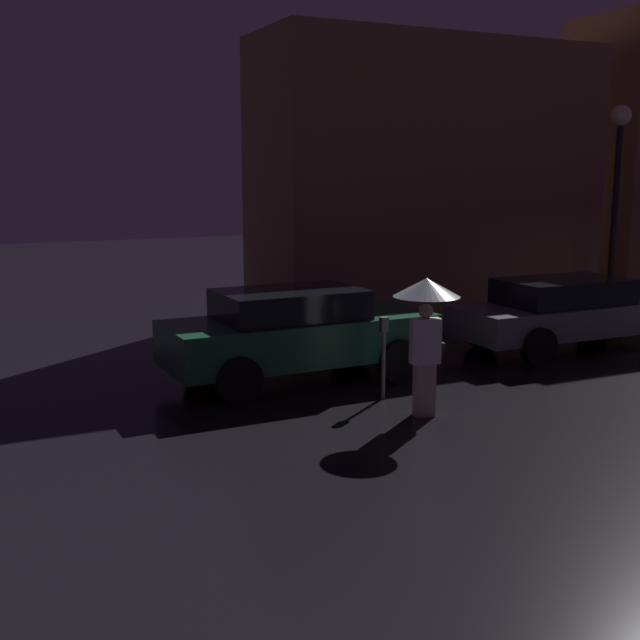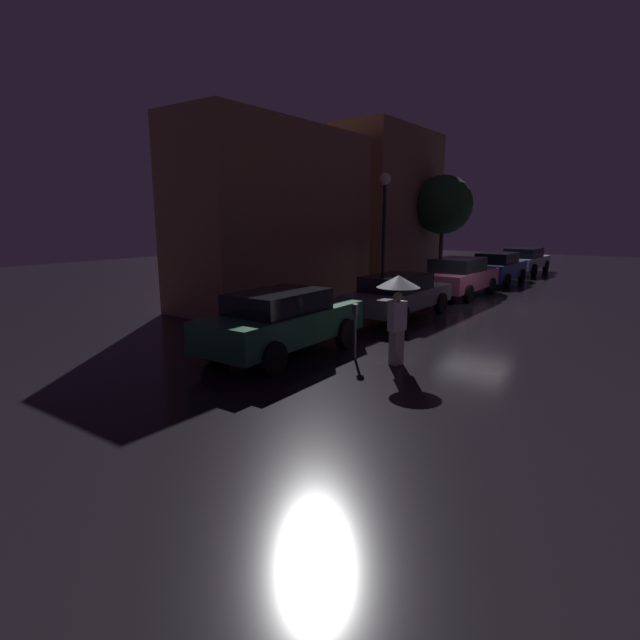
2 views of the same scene
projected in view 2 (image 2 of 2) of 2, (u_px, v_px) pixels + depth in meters
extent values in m
plane|color=black|center=(477.00, 305.00, 18.36)|extent=(60.00, 60.00, 0.00)
cube|color=#8C664C|center=(277.00, 216.00, 18.53)|extent=(8.53, 3.00, 6.43)
cube|color=#8C664C|center=(388.00, 206.00, 25.34)|extent=(6.83, 3.00, 7.48)
cube|color=#1E5638|center=(284.00, 325.00, 11.60)|extent=(4.46, 1.76, 0.70)
cube|color=black|center=(278.00, 301.00, 11.34)|extent=(2.33, 1.52, 0.47)
cylinder|color=black|center=(293.00, 325.00, 13.24)|extent=(0.72, 0.22, 0.72)
cylinder|color=black|center=(346.00, 333.00, 12.28)|extent=(0.72, 0.22, 0.72)
cylinder|color=black|center=(215.00, 346.00, 11.06)|extent=(0.72, 0.22, 0.72)
cylinder|color=black|center=(273.00, 358.00, 10.09)|extent=(0.72, 0.22, 0.72)
cube|color=slate|center=(399.00, 298.00, 16.07)|extent=(4.72, 1.72, 0.56)
cube|color=black|center=(397.00, 282.00, 15.81)|extent=(2.46, 1.49, 0.48)
cylinder|color=black|center=(396.00, 298.00, 17.76)|extent=(0.69, 0.22, 0.69)
cylinder|color=black|center=(440.00, 303.00, 16.81)|extent=(0.69, 0.22, 0.69)
cylinder|color=black|center=(353.00, 310.00, 15.44)|extent=(0.69, 0.22, 0.69)
cylinder|color=black|center=(401.00, 316.00, 14.49)|extent=(0.69, 0.22, 0.69)
cube|color=#DB6684|center=(459.00, 279.00, 20.40)|extent=(4.56, 1.88, 0.69)
cube|color=black|center=(458.00, 265.00, 20.13)|extent=(2.38, 1.64, 0.54)
cylinder|color=black|center=(450.00, 283.00, 22.11)|extent=(0.67, 0.22, 0.67)
cylinder|color=black|center=(491.00, 286.00, 21.06)|extent=(0.67, 0.22, 0.67)
cylinder|color=black|center=(423.00, 290.00, 19.87)|extent=(0.67, 0.22, 0.67)
cylinder|color=black|center=(468.00, 294.00, 18.82)|extent=(0.67, 0.22, 0.67)
cube|color=navy|center=(497.00, 269.00, 24.63)|extent=(4.24, 1.76, 0.70)
cube|color=black|center=(497.00, 258.00, 24.38)|extent=(2.21, 1.53, 0.48)
cylinder|color=black|center=(488.00, 273.00, 26.23)|extent=(0.61, 0.22, 0.61)
cylinder|color=black|center=(522.00, 275.00, 25.25)|extent=(0.61, 0.22, 0.61)
cylinder|color=black|center=(471.00, 278.00, 24.15)|extent=(0.61, 0.22, 0.61)
cylinder|color=black|center=(507.00, 280.00, 23.17)|extent=(0.61, 0.22, 0.61)
cube|color=#B7B7BF|center=(524.00, 262.00, 28.88)|extent=(4.66, 1.95, 0.61)
cube|color=black|center=(524.00, 252.00, 28.62)|extent=(2.44, 1.67, 0.51)
cylinder|color=black|center=(514.00, 265.00, 30.60)|extent=(0.69, 0.22, 0.69)
cylinder|color=black|center=(546.00, 266.00, 29.56)|extent=(0.69, 0.22, 0.69)
cylinder|color=black|center=(500.00, 268.00, 28.32)|extent=(0.69, 0.22, 0.69)
cylinder|color=black|center=(534.00, 270.00, 27.28)|extent=(0.69, 0.22, 0.69)
cube|color=beige|center=(396.00, 348.00, 10.83)|extent=(0.33, 0.26, 0.76)
cube|color=white|center=(397.00, 316.00, 10.69)|extent=(0.45, 0.29, 0.64)
sphere|color=tan|center=(398.00, 297.00, 10.61)|extent=(0.21, 0.21, 0.21)
cylinder|color=black|center=(398.00, 305.00, 10.64)|extent=(0.02, 0.02, 0.75)
cone|color=silver|center=(398.00, 281.00, 10.54)|extent=(0.93, 0.93, 0.26)
cube|color=black|center=(402.00, 322.00, 10.91)|extent=(0.18, 0.14, 0.22)
cylinder|color=#4C5154|center=(355.00, 336.00, 11.32)|extent=(0.06, 0.06, 1.04)
cube|color=#4C5154|center=(355.00, 309.00, 11.19)|extent=(0.12, 0.10, 0.22)
cylinder|color=black|center=(383.00, 242.00, 20.16)|extent=(0.14, 0.14, 4.43)
sphere|color=#F9EAB7|center=(385.00, 179.00, 19.67)|extent=(0.48, 0.48, 0.48)
cylinder|color=#473323|center=(441.00, 255.00, 25.60)|extent=(0.20, 0.20, 2.56)
sphere|color=#234C28|center=(443.00, 205.00, 25.10)|extent=(2.94, 2.94, 2.94)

